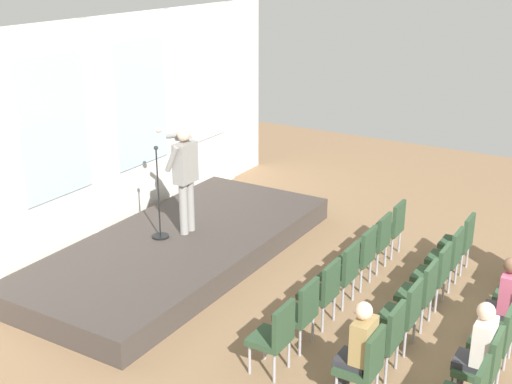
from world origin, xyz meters
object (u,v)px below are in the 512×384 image
object	(u,v)px
chair_r1_c5	(449,255)
chair_r2_c2	(497,336)
chair_r0_c6	(392,225)
chair_r1_c6	(461,239)
chair_r2_c3	(509,312)
mic_stand	(160,218)
chair_r0_c5	(377,239)
chair_r1_c2	(405,311)
chair_r1_c4	(436,271)
audience_r2_c3	(504,298)
chair_r1_c0	(365,362)
chair_r1_c3	(421,290)
chair_r2_c1	(484,364)
chair_r0_c0	(275,334)
chair_r0_c3	(343,270)
audience_r1_c0	(358,347)
speaker	(185,173)
chair_r1_c1	(386,335)
chair_r0_c4	(361,254)
audience_r2_c1	(478,348)
chair_r0_c2	(323,289)
chair_r0_c1	(301,310)

from	to	relation	value
chair_r1_c5	chair_r2_c2	xyz separation A→B (m)	(-1.95, -1.14, 0.00)
chair_r0_c6	chair_r1_c5	bearing A→B (deg)	-119.85
chair_r1_c6	chair_r2_c2	distance (m)	2.84
chair_r2_c3	mic_stand	bearing A→B (deg)	91.61
chair_r0_c5	chair_r2_c3	xyz separation A→B (m)	(-1.30, -2.27, 0.00)
chair_r1_c2	chair_r1_c4	size ratio (longest dim) A/B	1.00
chair_r1_c2	audience_r2_c3	distance (m)	1.25
chair_r1_c0	chair_r1_c3	xyz separation A→B (m)	(1.95, 0.00, 0.00)
chair_r2_c1	chair_r1_c2	bearing A→B (deg)	60.15
chair_r0_c0	chair_r0_c3	bearing A→B (deg)	0.00
chair_r0_c5	chair_r1_c3	size ratio (longest dim) A/B	1.00
chair_r2_c3	chair_r2_c2	bearing A→B (deg)	180.00
audience_r1_c0	chair_r1_c6	world-z (taller)	audience_r1_c0
chair_r1_c3	chair_r1_c5	distance (m)	1.30
chair_r0_c6	chair_r1_c4	size ratio (longest dim) A/B	1.00
chair_r2_c3	chair_r1_c5	bearing A→B (deg)	41.07
chair_r0_c0	chair_r0_c6	distance (m)	3.91
audience_r1_c0	audience_r2_c3	bearing A→B (deg)	-30.16
chair_r0_c0	chair_r2_c2	xyz separation A→B (m)	(1.30, -2.27, 0.00)
chair_r1_c5	chair_r2_c1	distance (m)	2.84
chair_r2_c2	chair_r1_c4	bearing A→B (deg)	41.07
chair_r0_c5	chair_r2_c3	bearing A→B (deg)	-119.85
speaker	chair_r1_c1	size ratio (longest dim) A/B	1.89
chair_r0_c4	chair_r0_c3	bearing A→B (deg)	180.00
chair_r2_c3	audience_r2_c3	world-z (taller)	audience_r2_c3
chair_r0_c0	audience_r1_c0	world-z (taller)	audience_r1_c0
mic_stand	audience_r2_c1	world-z (taller)	mic_stand
chair_r0_c4	chair_r2_c3	size ratio (longest dim) A/B	1.00
chair_r1_c1	chair_r1_c4	size ratio (longest dim) A/B	1.00
chair_r0_c0	chair_r2_c3	xyz separation A→B (m)	(1.95, -2.27, 0.00)
mic_stand	chair_r0_c4	bearing A→B (deg)	-75.81
chair_r0_c5	chair_r0_c3	bearing A→B (deg)	180.00
chair_r0_c6	chair_r1_c1	distance (m)	3.45
chair_r1_c0	chair_r1_c6	bearing A→B (deg)	0.00
chair_r0_c2	chair_r1_c6	world-z (taller)	same
chair_r0_c4	chair_r2_c1	xyz separation A→B (m)	(-1.95, -2.27, 0.00)
chair_r1_c2	chair_r1_c3	bearing A→B (deg)	0.00
chair_r1_c4	chair_r2_c2	distance (m)	1.73
speaker	chair_r2_c3	size ratio (longest dim) A/B	1.89
chair_r0_c1	chair_r1_c1	xyz separation A→B (m)	(0.00, -1.14, 0.00)
mic_stand	chair_r0_c5	bearing A→B (deg)	-65.41
mic_stand	chair_r0_c3	size ratio (longest dim) A/B	1.65
chair_r0_c3	chair_r2_c1	size ratio (longest dim) A/B	1.00
chair_r0_c5	chair_r2_c2	xyz separation A→B (m)	(-1.95, -2.27, 0.00)
chair_r0_c3	chair_r0_c2	bearing A→B (deg)	180.00
chair_r0_c2	mic_stand	bearing A→B (deg)	81.09
chair_r0_c5	chair_r1_c2	size ratio (longest dim) A/B	1.00
chair_r0_c2	audience_r1_c0	bearing A→B (deg)	-141.11
audience_r1_c0	audience_r2_c3	size ratio (longest dim) A/B	0.99
mic_stand	chair_r0_c4	xyz separation A→B (m)	(0.80, -3.18, -0.19)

